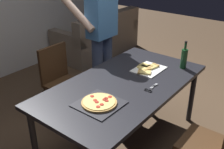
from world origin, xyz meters
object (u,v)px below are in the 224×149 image
at_px(pepperoni_pizza_on_tray, 99,103).
at_px(dining_table, 123,89).
at_px(person_serving_pizza, 101,33).
at_px(wine_bottle, 184,58).
at_px(chair_near_camera, 217,142).
at_px(kitchen_scissors, 150,89).
at_px(couch, 99,39).
at_px(chair_far_side, 60,77).

bearing_deg(pepperoni_pizza_on_tray, dining_table, 8.41).
height_order(person_serving_pizza, pepperoni_pizza_on_tray, person_serving_pizza).
bearing_deg(wine_bottle, dining_table, 156.48).
bearing_deg(wine_bottle, pepperoni_pizza_on_tray, 168.26).
bearing_deg(pepperoni_pizza_on_tray, chair_near_camera, -63.46).
xyz_separation_m(pepperoni_pizza_on_tray, wine_bottle, (1.17, -0.24, 0.10)).
bearing_deg(kitchen_scissors, pepperoni_pizza_on_tray, 157.58).
relative_size(dining_table, person_serving_pizza, 1.06).
relative_size(chair_near_camera, pepperoni_pizza_on_tray, 2.41).
distance_m(couch, kitchen_scissors, 2.96).
height_order(chair_far_side, wine_bottle, wine_bottle).
distance_m(person_serving_pizza, wine_bottle, 1.09).
distance_m(dining_table, wine_bottle, 0.80).
height_order(chair_far_side, kitchen_scissors, chair_far_side).
relative_size(chair_near_camera, couch, 0.53).
bearing_deg(couch, wine_bottle, -117.26).
distance_m(dining_table, couch, 2.77).
height_order(pepperoni_pizza_on_tray, kitchen_scissors, pepperoni_pizza_on_tray).
bearing_deg(pepperoni_pizza_on_tray, couch, 41.08).
xyz_separation_m(chair_near_camera, person_serving_pizza, (0.55, 1.75, 0.49)).
bearing_deg(person_serving_pizza, kitchen_scissors, -115.46).
distance_m(chair_far_side, person_serving_pizza, 0.77).
xyz_separation_m(dining_table, chair_near_camera, (-0.00, -0.98, -0.17)).
bearing_deg(person_serving_pizza, dining_table, -125.77).
xyz_separation_m(couch, kitchen_scissors, (-1.85, -2.27, 0.45)).
relative_size(chair_far_side, kitchen_scissors, 4.67).
bearing_deg(chair_near_camera, person_serving_pizza, 72.53).
bearing_deg(wine_bottle, chair_far_side, 118.92).
relative_size(dining_table, pepperoni_pizza_on_tray, 4.98).
height_order(chair_near_camera, person_serving_pizza, person_serving_pizza).
distance_m(chair_near_camera, wine_bottle, 1.04).
xyz_separation_m(chair_near_camera, pepperoni_pizza_on_tray, (-0.46, 0.92, 0.25)).
relative_size(couch, pepperoni_pizza_on_tray, 4.59).
bearing_deg(chair_near_camera, couch, 57.40).
xyz_separation_m(chair_near_camera, couch, (1.90, 2.97, -0.21)).
relative_size(couch, person_serving_pizza, 0.98).
distance_m(dining_table, pepperoni_pizza_on_tray, 0.47).
relative_size(chair_near_camera, person_serving_pizza, 0.51).
bearing_deg(kitchen_scissors, dining_table, 100.94).
bearing_deg(person_serving_pizza, couch, 42.21).
height_order(couch, kitchen_scissors, couch).
height_order(chair_near_camera, kitchen_scissors, chair_near_camera).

